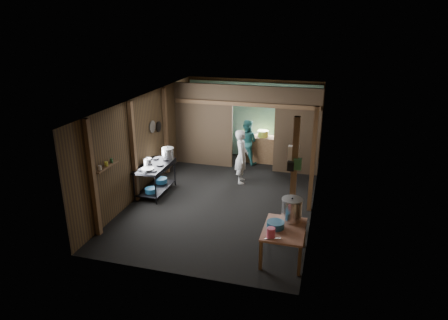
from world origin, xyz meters
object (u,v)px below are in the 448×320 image
(prep_table, at_px, (284,243))
(cook, at_px, (241,157))
(gas_range, at_px, (155,179))
(pink_bucket, at_px, (271,232))
(stock_pot, at_px, (292,210))
(yellow_tub, at_px, (263,134))
(stove_pot_large, at_px, (168,154))

(prep_table, xyz_separation_m, cook, (-1.67, 3.50, 0.45))
(gas_range, distance_m, pink_bucket, 4.33)
(gas_range, distance_m, stock_pot, 4.21)
(pink_bucket, distance_m, yellow_tub, 5.89)
(stock_pot, height_order, cook, cook)
(gas_range, bearing_deg, pink_bucket, -35.62)
(pink_bucket, relative_size, cook, 0.12)
(prep_table, relative_size, cook, 0.71)
(stove_pot_large, relative_size, pink_bucket, 1.82)
(stove_pot_large, distance_m, yellow_tub, 3.47)
(cook, bearing_deg, pink_bucket, -171.05)
(stove_pot_large, distance_m, stock_pot, 4.28)
(prep_table, xyz_separation_m, pink_bucket, (-0.20, -0.38, 0.42))
(pink_bucket, bearing_deg, prep_table, 61.80)
(yellow_tub, relative_size, cook, 0.23)
(cook, bearing_deg, stove_pot_large, 102.51)
(stock_pot, xyz_separation_m, pink_bucket, (-0.29, -0.76, -0.13))
(stock_pot, distance_m, cook, 3.58)
(gas_range, height_order, yellow_tub, yellow_tub)
(stove_pot_large, distance_m, pink_bucket, 4.52)
(gas_range, relative_size, prep_table, 1.26)
(stock_pot, xyz_separation_m, cook, (-1.75, 3.12, -0.10))
(gas_range, height_order, stock_pot, stock_pot)
(stove_pot_large, bearing_deg, cook, 24.26)
(yellow_tub, xyz_separation_m, cook, (-0.27, -1.88, -0.17))
(stove_pot_large, xyz_separation_m, yellow_tub, (2.14, 2.72, -0.02))
(prep_table, bearing_deg, yellow_tub, 104.56)
(gas_range, relative_size, pink_bucket, 7.40)
(stock_pot, xyz_separation_m, yellow_tub, (-1.48, 5.00, 0.08))
(gas_range, xyz_separation_m, yellow_tub, (2.31, 3.25, 0.54))
(gas_range, bearing_deg, prep_table, -29.90)
(yellow_tub, bearing_deg, cook, -98.21)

